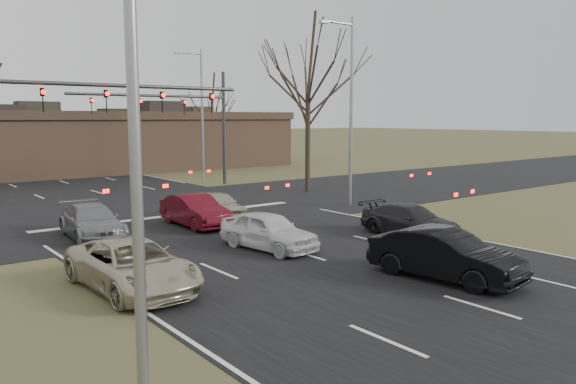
% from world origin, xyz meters
% --- Properties ---
extents(ground, '(360.00, 360.00, 0.00)m').
position_xyz_m(ground, '(0.00, 0.00, 0.00)').
color(ground, '#4C4C29').
rests_on(ground, ground).
extents(road_cross, '(200.00, 14.00, 0.02)m').
position_xyz_m(road_cross, '(0.00, 15.00, 0.01)').
color(road_cross, black).
rests_on(road_cross, ground).
extents(building, '(42.40, 10.40, 5.30)m').
position_xyz_m(building, '(2.00, 38.00, 2.67)').
color(building, brown).
rests_on(building, ground).
extents(mast_arm_near, '(12.12, 0.24, 8.00)m').
position_xyz_m(mast_arm_near, '(-5.23, 13.00, 5.07)').
color(mast_arm_near, '#383A3D').
rests_on(mast_arm_near, ground).
extents(mast_arm_far, '(11.12, 0.24, 8.00)m').
position_xyz_m(mast_arm_far, '(6.18, 23.00, 5.02)').
color(mast_arm_far, '#383A3D').
rests_on(mast_arm_far, ground).
extents(streetlight_left, '(2.34, 0.25, 10.00)m').
position_xyz_m(streetlight_left, '(-8.82, -4.00, 5.59)').
color(streetlight_left, gray).
rests_on(streetlight_left, ground).
extents(streetlight_right_near, '(2.34, 0.25, 10.00)m').
position_xyz_m(streetlight_right_near, '(8.82, 10.00, 5.59)').
color(streetlight_right_near, gray).
rests_on(streetlight_right_near, ground).
extents(streetlight_right_far, '(2.34, 0.25, 10.00)m').
position_xyz_m(streetlight_right_far, '(9.32, 27.00, 5.59)').
color(streetlight_right_far, gray).
rests_on(streetlight_right_far, ground).
extents(tree_right_near, '(6.90, 6.90, 11.50)m').
position_xyz_m(tree_right_near, '(11.00, 16.00, 8.90)').
color(tree_right_near, black).
rests_on(tree_right_near, ground).
extents(tree_right_far, '(5.40, 5.40, 9.00)m').
position_xyz_m(tree_right_far, '(15.00, 35.00, 6.96)').
color(tree_right_far, black).
rests_on(tree_right_far, ground).
extents(car_silver_suv, '(2.54, 5.11, 1.39)m').
position_xyz_m(car_silver_suv, '(-6.33, 2.89, 0.69)').
color(car_silver_suv, '#C0B59B').
rests_on(car_silver_suv, ground).
extents(car_white_sedan, '(2.18, 4.25, 1.38)m').
position_xyz_m(car_white_sedan, '(-0.50, 4.46, 0.69)').
color(car_white_sedan, silver).
rests_on(car_white_sedan, ground).
extents(car_black_hatch, '(2.20, 4.75, 1.51)m').
position_xyz_m(car_black_hatch, '(1.35, -1.89, 0.75)').
color(car_black_hatch, black).
rests_on(car_black_hatch, ground).
extents(car_charcoal_sedan, '(2.03, 4.49, 1.28)m').
position_xyz_m(car_charcoal_sedan, '(5.41, 2.80, 0.64)').
color(car_charcoal_sedan, black).
rests_on(car_charcoal_sedan, ground).
extents(car_grey_ahead, '(2.29, 4.78, 1.34)m').
position_xyz_m(car_grey_ahead, '(-4.92, 10.35, 0.67)').
color(car_grey_ahead, gray).
rests_on(car_grey_ahead, ground).
extents(car_red_ahead, '(1.53, 4.28, 1.41)m').
position_xyz_m(car_red_ahead, '(-0.50, 9.96, 0.70)').
color(car_red_ahead, '#4D0B15').
rests_on(car_red_ahead, ground).
extents(car_silver_ahead, '(1.62, 3.82, 1.29)m').
position_xyz_m(car_silver_ahead, '(1.34, 11.07, 0.64)').
color(car_silver_ahead, '#B5A893').
rests_on(car_silver_ahead, ground).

